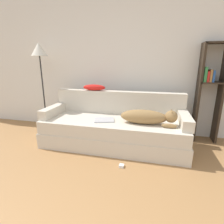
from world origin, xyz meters
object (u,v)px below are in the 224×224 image
(dog, at_px, (148,117))
(laptop, at_px, (104,120))
(couch, at_px, (113,132))
(floor_lamp, at_px, (40,58))
(power_adapter, at_px, (122,166))
(throw_pillow, at_px, (94,87))
(bookshelf, at_px, (209,89))

(dog, xyz_separation_m, laptop, (-0.68, 0.00, -0.10))
(couch, bearing_deg, dog, -9.30)
(floor_lamp, distance_m, power_adapter, 2.42)
(throw_pillow, height_order, bookshelf, bookshelf)
(laptop, relative_size, throw_pillow, 0.89)
(couch, bearing_deg, laptop, -146.57)
(floor_lamp, bearing_deg, laptop, -17.40)
(floor_lamp, relative_size, power_adapter, 26.97)
(throw_pillow, distance_m, floor_lamp, 1.15)
(couch, bearing_deg, throw_pillow, 141.53)
(couch, xyz_separation_m, laptop, (-0.13, -0.09, 0.24))
(dog, distance_m, power_adapter, 0.81)
(throw_pillow, bearing_deg, laptop, -54.81)
(laptop, distance_m, floor_lamp, 1.70)
(couch, height_order, power_adapter, couch)
(laptop, height_order, bookshelf, bookshelf)
(bookshelf, distance_m, power_adapter, 1.94)
(dog, xyz_separation_m, bookshelf, (0.95, 0.66, 0.36))
(couch, bearing_deg, power_adapter, -67.38)
(laptop, xyz_separation_m, power_adapter, (0.39, -0.53, -0.44))
(throw_pillow, relative_size, power_adapter, 6.58)
(power_adapter, bearing_deg, bookshelf, 43.81)
(couch, distance_m, throw_pillow, 0.88)
(laptop, height_order, power_adapter, laptop)
(dog, relative_size, floor_lamp, 0.49)
(laptop, relative_size, power_adapter, 5.86)
(throw_pillow, bearing_deg, bookshelf, 6.65)
(laptop, xyz_separation_m, floor_lamp, (-1.34, 0.42, 0.95))
(couch, relative_size, floor_lamp, 1.37)
(couch, distance_m, bookshelf, 1.75)
(couch, distance_m, floor_lamp, 1.92)
(bookshelf, height_order, floor_lamp, floor_lamp)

